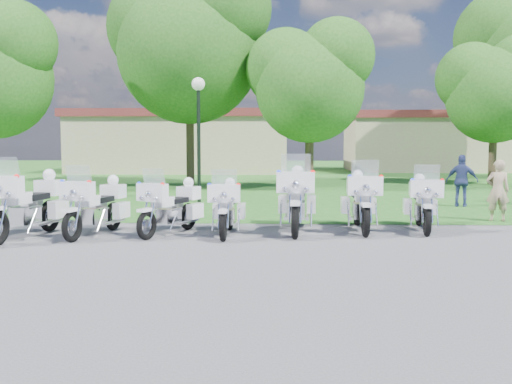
{
  "coord_description": "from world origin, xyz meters",
  "views": [
    {
      "loc": [
        0.65,
        -10.91,
        2.01
      ],
      "look_at": [
        0.12,
        1.2,
        0.95
      ],
      "focal_mm": 40.0,
      "sensor_mm": 36.0,
      "label": 1
    }
  ],
  "objects_px": {
    "motorcycle_2": "(97,205)",
    "motorcycle_7": "(422,202)",
    "bystander_c": "(462,181)",
    "motorcycle_3": "(172,206)",
    "motorcycle_6": "(361,200)",
    "motorcycle_5": "(297,198)",
    "bystander_a": "(498,191)",
    "motorcycle_4": "(227,207)",
    "motorcycle_1": "(29,203)",
    "lamp_post": "(198,108)"
  },
  "relations": [
    {
      "from": "motorcycle_2",
      "to": "motorcycle_7",
      "type": "height_order",
      "value": "motorcycle_2"
    },
    {
      "from": "bystander_c",
      "to": "motorcycle_3",
      "type": "bearing_deg",
      "value": 54.0
    },
    {
      "from": "motorcycle_3",
      "to": "bystander_c",
      "type": "xyz_separation_m",
      "value": [
        8.02,
        5.58,
        0.19
      ]
    },
    {
      "from": "motorcycle_7",
      "to": "motorcycle_6",
      "type": "bearing_deg",
      "value": 11.24
    },
    {
      "from": "motorcycle_5",
      "to": "motorcycle_6",
      "type": "bearing_deg",
      "value": -169.24
    },
    {
      "from": "motorcycle_6",
      "to": "bystander_a",
      "type": "relative_size",
      "value": 1.56
    },
    {
      "from": "motorcycle_3",
      "to": "motorcycle_7",
      "type": "xyz_separation_m",
      "value": [
        5.65,
        0.81,
        0.03
      ]
    },
    {
      "from": "motorcycle_7",
      "to": "bystander_a",
      "type": "xyz_separation_m",
      "value": [
        2.25,
        1.48,
        0.14
      ]
    },
    {
      "from": "motorcycle_3",
      "to": "bystander_c",
      "type": "height_order",
      "value": "bystander_c"
    },
    {
      "from": "motorcycle_6",
      "to": "motorcycle_4",
      "type": "bearing_deg",
      "value": 16.09
    },
    {
      "from": "motorcycle_1",
      "to": "motorcycle_4",
      "type": "height_order",
      "value": "motorcycle_1"
    },
    {
      "from": "motorcycle_3",
      "to": "motorcycle_7",
      "type": "relative_size",
      "value": 0.9
    },
    {
      "from": "motorcycle_1",
      "to": "motorcycle_6",
      "type": "bearing_deg",
      "value": -160.36
    },
    {
      "from": "motorcycle_3",
      "to": "bystander_a",
      "type": "xyz_separation_m",
      "value": [
        7.89,
        2.29,
        0.17
      ]
    },
    {
      "from": "motorcycle_2",
      "to": "motorcycle_6",
      "type": "bearing_deg",
      "value": -158.23
    },
    {
      "from": "bystander_a",
      "to": "motorcycle_5",
      "type": "bearing_deg",
      "value": 27.4
    },
    {
      "from": "motorcycle_5",
      "to": "bystander_c",
      "type": "distance_m",
      "value": 7.32
    },
    {
      "from": "motorcycle_2",
      "to": "motorcycle_4",
      "type": "xyz_separation_m",
      "value": [
        2.82,
        0.17,
        -0.03
      ]
    },
    {
      "from": "motorcycle_1",
      "to": "motorcycle_2",
      "type": "xyz_separation_m",
      "value": [
        1.34,
        0.37,
        -0.07
      ]
    },
    {
      "from": "motorcycle_4",
      "to": "motorcycle_6",
      "type": "distance_m",
      "value": 3.09
    },
    {
      "from": "motorcycle_2",
      "to": "motorcycle_4",
      "type": "height_order",
      "value": "motorcycle_2"
    },
    {
      "from": "motorcycle_1",
      "to": "motorcycle_6",
      "type": "distance_m",
      "value": 7.28
    },
    {
      "from": "motorcycle_2",
      "to": "motorcycle_3",
      "type": "distance_m",
      "value": 1.61
    },
    {
      "from": "motorcycle_1",
      "to": "lamp_post",
      "type": "xyz_separation_m",
      "value": [
        2.59,
        7.16,
        2.41
      ]
    },
    {
      "from": "motorcycle_3",
      "to": "motorcycle_7",
      "type": "distance_m",
      "value": 5.7
    },
    {
      "from": "motorcycle_1",
      "to": "motorcycle_5",
      "type": "relative_size",
      "value": 0.97
    },
    {
      "from": "motorcycle_6",
      "to": "motorcycle_3",
      "type": "bearing_deg",
      "value": 11.28
    },
    {
      "from": "motorcycle_1",
      "to": "motorcycle_5",
      "type": "distance_m",
      "value": 5.79
    },
    {
      "from": "motorcycle_4",
      "to": "motorcycle_5",
      "type": "distance_m",
      "value": 1.63
    },
    {
      "from": "bystander_a",
      "to": "motorcycle_2",
      "type": "bearing_deg",
      "value": 23.19
    },
    {
      "from": "motorcycle_4",
      "to": "bystander_a",
      "type": "xyz_separation_m",
      "value": [
        6.66,
        2.34,
        0.17
      ]
    },
    {
      "from": "motorcycle_3",
      "to": "lamp_post",
      "type": "xyz_separation_m",
      "value": [
        -0.34,
        6.57,
        2.52
      ]
    },
    {
      "from": "motorcycle_7",
      "to": "bystander_a",
      "type": "relative_size",
      "value": 1.46
    },
    {
      "from": "motorcycle_6",
      "to": "bystander_c",
      "type": "xyz_separation_m",
      "value": [
        3.8,
        4.87,
        0.12
      ]
    },
    {
      "from": "motorcycle_3",
      "to": "motorcycle_4",
      "type": "height_order",
      "value": "motorcycle_3"
    },
    {
      "from": "motorcycle_1",
      "to": "motorcycle_5",
      "type": "xyz_separation_m",
      "value": [
        5.68,
        1.11,
        0.02
      ]
    },
    {
      "from": "motorcycle_3",
      "to": "motorcycle_5",
      "type": "xyz_separation_m",
      "value": [
        2.75,
        0.51,
        0.13
      ]
    },
    {
      "from": "bystander_c",
      "to": "motorcycle_2",
      "type": "bearing_deg",
      "value": 50.33
    },
    {
      "from": "motorcycle_2",
      "to": "motorcycle_5",
      "type": "xyz_separation_m",
      "value": [
        4.34,
        0.74,
        0.09
      ]
    },
    {
      "from": "motorcycle_1",
      "to": "motorcycle_4",
      "type": "xyz_separation_m",
      "value": [
        4.16,
        0.54,
        -0.11
      ]
    },
    {
      "from": "motorcycle_2",
      "to": "motorcycle_7",
      "type": "xyz_separation_m",
      "value": [
        7.24,
        1.04,
        -0.01
      ]
    },
    {
      "from": "motorcycle_2",
      "to": "motorcycle_5",
      "type": "relative_size",
      "value": 0.86
    },
    {
      "from": "motorcycle_3",
      "to": "motorcycle_5",
      "type": "distance_m",
      "value": 2.8
    },
    {
      "from": "motorcycle_4",
      "to": "lamp_post",
      "type": "height_order",
      "value": "lamp_post"
    },
    {
      "from": "motorcycle_3",
      "to": "motorcycle_6",
      "type": "distance_m",
      "value": 4.28
    },
    {
      "from": "motorcycle_6",
      "to": "lamp_post",
      "type": "relative_size",
      "value": 0.59
    },
    {
      "from": "motorcycle_5",
      "to": "motorcycle_7",
      "type": "xyz_separation_m",
      "value": [
        2.89,
        0.3,
        -0.1
      ]
    },
    {
      "from": "motorcycle_1",
      "to": "motorcycle_7",
      "type": "distance_m",
      "value": 8.69
    },
    {
      "from": "bystander_a",
      "to": "bystander_c",
      "type": "xyz_separation_m",
      "value": [
        0.13,
        3.29,
        0.03
      ]
    },
    {
      "from": "motorcycle_3",
      "to": "motorcycle_6",
      "type": "relative_size",
      "value": 0.84
    }
  ]
}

